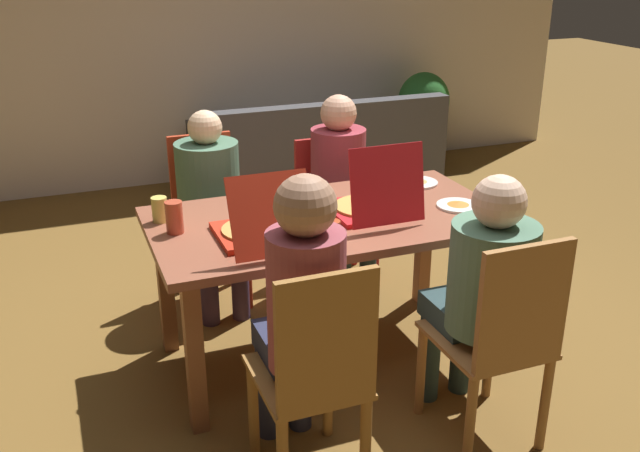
# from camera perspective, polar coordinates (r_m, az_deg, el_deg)

# --- Properties ---
(ground_plane) EXTENTS (20.00, 20.00, 0.00)m
(ground_plane) POSITION_cam_1_polar(r_m,az_deg,el_deg) (3.74, 0.56, -10.29)
(ground_plane) COLOR brown
(back_wall) EXTENTS (7.38, 0.12, 2.61)m
(back_wall) POSITION_cam_1_polar(r_m,az_deg,el_deg) (6.29, -10.66, 15.28)
(back_wall) COLOR beige
(back_wall) RESTS_ON ground
(dining_table) EXTENTS (1.69, 0.91, 0.77)m
(dining_table) POSITION_cam_1_polar(r_m,az_deg,el_deg) (3.43, 0.60, -0.70)
(dining_table) COLOR brown
(dining_table) RESTS_ON ground
(chair_0) EXTENTS (0.42, 0.46, 0.97)m
(chair_0) POSITION_cam_1_polar(r_m,az_deg,el_deg) (2.96, 14.36, -8.67)
(chair_0) COLOR #9D6A38
(chair_0) RESTS_ON ground
(person_0) EXTENTS (0.35, 0.52, 1.17)m
(person_0) POSITION_cam_1_polar(r_m,az_deg,el_deg) (2.99, 13.04, -4.48)
(person_0) COLOR #2B4143
(person_0) RESTS_ON ground
(chair_1) EXTENTS (0.39, 0.45, 0.98)m
(chair_1) POSITION_cam_1_polar(r_m,az_deg,el_deg) (2.65, -0.37, -12.04)
(chair_1) COLOR olive
(chair_1) RESTS_ON ground
(person_1) EXTENTS (0.29, 0.48, 1.26)m
(person_1) POSITION_cam_1_polar(r_m,az_deg,el_deg) (2.66, -1.52, -6.33)
(person_1) COLOR #2B2E49
(person_1) RESTS_ON ground
(chair_2) EXTENTS (0.39, 0.41, 0.97)m
(chair_2) POSITION_cam_1_polar(r_m,az_deg,el_deg) (4.19, -9.08, 0.94)
(chair_2) COLOR #B6371F
(chair_2) RESTS_ON ground
(person_2) EXTENTS (0.36, 0.50, 1.15)m
(person_2) POSITION_cam_1_polar(r_m,az_deg,el_deg) (4.00, -8.79, 2.54)
(person_2) COLOR #422E46
(person_2) RESTS_ON ground
(chair_3) EXTENTS (0.44, 0.39, 0.88)m
(chair_3) POSITION_cam_1_polar(r_m,az_deg,el_deg) (4.40, 1.04, 1.82)
(chair_3) COLOR #AC2421
(chair_3) RESTS_ON ground
(person_3) EXTENTS (0.33, 0.50, 1.18)m
(person_3) POSITION_cam_1_polar(r_m,az_deg,el_deg) (4.22, 1.73, 3.97)
(person_3) COLOR #2D444A
(person_3) RESTS_ON ground
(pizza_box_0) EXTENTS (0.36, 0.43, 0.38)m
(pizza_box_0) POSITION_cam_1_polar(r_m,az_deg,el_deg) (3.40, 4.10, 1.76)
(pizza_box_0) COLOR red
(pizza_box_0) RESTS_ON dining_table
(pizza_box_1) EXTENTS (0.35, 0.49, 0.35)m
(pizza_box_1) POSITION_cam_1_polar(r_m,az_deg,el_deg) (3.12, -4.97, -0.25)
(pizza_box_1) COLOR red
(pizza_box_1) RESTS_ON dining_table
(plate_0) EXTENTS (0.21, 0.21, 0.03)m
(plate_0) POSITION_cam_1_polar(r_m,az_deg,el_deg) (3.58, 11.06, 1.68)
(plate_0) COLOR white
(plate_0) RESTS_ON dining_table
(plate_1) EXTENTS (0.22, 0.22, 0.03)m
(plate_1) POSITION_cam_1_polar(r_m,az_deg,el_deg) (3.89, 7.86, 3.54)
(plate_1) COLOR white
(plate_1) RESTS_ON dining_table
(drinking_glass_0) EXTENTS (0.07, 0.07, 0.12)m
(drinking_glass_0) POSITION_cam_1_polar(r_m,az_deg,el_deg) (3.39, -12.79, 1.30)
(drinking_glass_0) COLOR #DDCC5F
(drinking_glass_0) RESTS_ON dining_table
(drinking_glass_1) EXTENTS (0.07, 0.07, 0.12)m
(drinking_glass_1) POSITION_cam_1_polar(r_m,az_deg,el_deg) (3.03, 0.99, -0.64)
(drinking_glass_1) COLOR #BE4626
(drinking_glass_1) RESTS_ON dining_table
(drinking_glass_2) EXTENTS (0.08, 0.08, 0.15)m
(drinking_glass_2) POSITION_cam_1_polar(r_m,az_deg,el_deg) (3.24, -11.66, 0.69)
(drinking_glass_2) COLOR #B9462E
(drinking_glass_2) RESTS_ON dining_table
(couch) EXTENTS (2.06, 0.86, 0.80)m
(couch) POSITION_cam_1_polar(r_m,az_deg,el_deg) (6.08, -0.17, 5.59)
(couch) COLOR #464548
(couch) RESTS_ON ground
(potted_plant) EXTENTS (0.47, 0.47, 0.89)m
(potted_plant) POSITION_cam_1_polar(r_m,az_deg,el_deg) (6.73, 8.31, 9.01)
(potted_plant) COLOR #AE7249
(potted_plant) RESTS_ON ground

